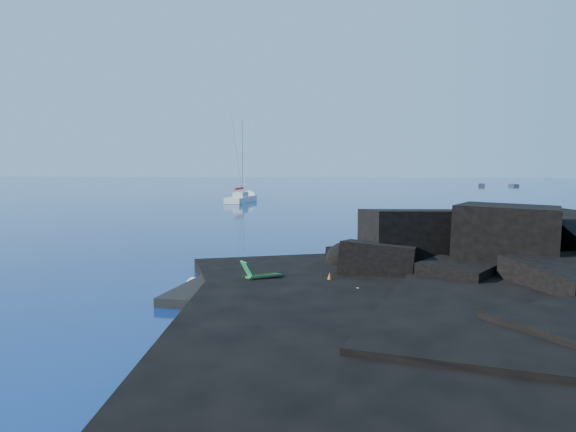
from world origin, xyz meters
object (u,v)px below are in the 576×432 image
object	(u,v)px
sailboat	(242,202)
marker_cone	(330,279)
deck_chair	(263,271)
sunbather	(344,291)
distant_boat_a	(481,186)
distant_boat_b	(514,186)

from	to	relation	value
sailboat	marker_cone	xyz separation A→B (m)	(14.85, -52.77, 0.62)
sailboat	deck_chair	xyz separation A→B (m)	(12.21, -52.70, 0.89)
sunbather	marker_cone	xyz separation A→B (m)	(-0.61, 1.45, 0.10)
sunbather	distant_boat_a	distance (m)	119.76
deck_chair	distant_boat_b	xyz separation A→B (m)	(39.19, 115.02, -0.89)
sunbather	distant_boat_b	bearing A→B (deg)	69.58
marker_cone	deck_chair	bearing A→B (deg)	178.51
distant_boat_b	deck_chair	bearing A→B (deg)	-112.41
sailboat	marker_cone	size ratio (longest dim) A/B	21.00
distant_boat_b	sunbather	bearing A→B (deg)	-110.74
distant_boat_a	distant_boat_b	size ratio (longest dim) A/B	1.16
sunbather	distant_boat_a	bearing A→B (deg)	72.88
distant_boat_a	distant_boat_b	bearing A→B (deg)	13.08
sailboat	distant_boat_a	distance (m)	76.14
distant_boat_a	deck_chair	bearing A→B (deg)	-94.52
marker_cone	distant_boat_b	world-z (taller)	marker_cone
sunbather	distant_boat_a	xyz separation A→B (m)	(28.66, 116.28, -0.52)
sunbather	distant_boat_b	distance (m)	121.96
sailboat	distant_boat_a	world-z (taller)	sailboat
sailboat	distant_boat_a	xyz separation A→B (m)	(44.11, 62.06, 0.00)
deck_chair	distant_boat_b	world-z (taller)	deck_chair
deck_chair	sunbather	distance (m)	3.60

